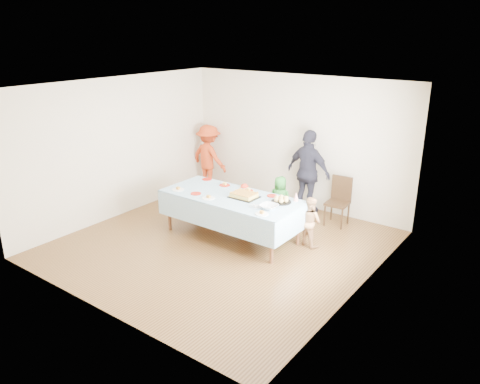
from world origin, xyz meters
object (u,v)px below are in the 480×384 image
(party_table, at_px, (231,199))
(adult_left, at_px, (209,157))
(birthday_cake, at_px, (244,195))
(dining_chair, at_px, (339,198))

(party_table, distance_m, adult_left, 2.75)
(birthday_cake, xyz_separation_m, adult_left, (-2.28, 1.76, -0.07))
(dining_chair, height_order, adult_left, adult_left)
(party_table, bearing_deg, adult_left, 138.27)
(party_table, relative_size, birthday_cake, 5.25)
(birthday_cake, relative_size, dining_chair, 0.52)
(party_table, relative_size, dining_chair, 2.71)
(birthday_cake, distance_m, adult_left, 2.88)
(dining_chair, distance_m, adult_left, 3.33)
(party_table, height_order, adult_left, adult_left)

